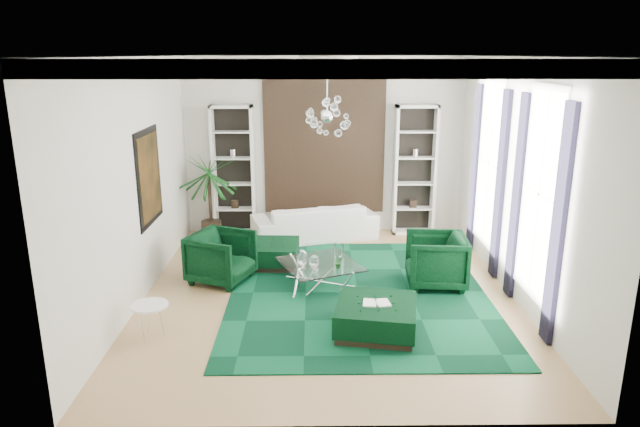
{
  "coord_description": "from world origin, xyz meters",
  "views": [
    {
      "loc": [
        -0.24,
        -8.74,
        3.84
      ],
      "look_at": [
        -0.13,
        0.5,
        1.23
      ],
      "focal_mm": 32.0,
      "sensor_mm": 36.0,
      "label": 1
    }
  ],
  "objects_px": {
    "sofa": "(314,221)",
    "armchair_right": "(436,260)",
    "ottoman_front": "(376,318)",
    "side_table": "(151,321)",
    "ottoman_side": "(272,254)",
    "armchair_left": "(221,257)",
    "palm": "(209,185)",
    "coffee_table": "(320,275)"
  },
  "relations": [
    {
      "from": "armchair_right",
      "to": "palm",
      "type": "xyz_separation_m",
      "value": [
        -4.26,
        2.61,
        0.72
      ]
    },
    {
      "from": "sofa",
      "to": "armchair_right",
      "type": "height_order",
      "value": "armchair_right"
    },
    {
      "from": "ottoman_side",
      "to": "side_table",
      "type": "relative_size",
      "value": 1.91
    },
    {
      "from": "ottoman_front",
      "to": "side_table",
      "type": "bearing_deg",
      "value": -177.74
    },
    {
      "from": "coffee_table",
      "to": "side_table",
      "type": "height_order",
      "value": "side_table"
    },
    {
      "from": "sofa",
      "to": "armchair_right",
      "type": "distance_m",
      "value": 3.3
    },
    {
      "from": "ottoman_side",
      "to": "palm",
      "type": "bearing_deg",
      "value": 130.99
    },
    {
      "from": "ottoman_side",
      "to": "ottoman_front",
      "type": "relative_size",
      "value": 0.87
    },
    {
      "from": "armchair_left",
      "to": "palm",
      "type": "relative_size",
      "value": 0.41
    },
    {
      "from": "side_table",
      "to": "armchair_right",
      "type": "bearing_deg",
      "value": 22.74
    },
    {
      "from": "sofa",
      "to": "palm",
      "type": "xyz_separation_m",
      "value": [
        -2.2,
        0.03,
        0.79
      ]
    },
    {
      "from": "coffee_table",
      "to": "side_table",
      "type": "distance_m",
      "value": 2.98
    },
    {
      "from": "sofa",
      "to": "armchair_right",
      "type": "bearing_deg",
      "value": 112.22
    },
    {
      "from": "armchair_left",
      "to": "ottoman_side",
      "type": "xyz_separation_m",
      "value": [
        0.82,
        0.78,
        -0.23
      ]
    },
    {
      "from": "sofa",
      "to": "side_table",
      "type": "relative_size",
      "value": 5.12
    },
    {
      "from": "ottoman_front",
      "to": "armchair_right",
      "type": "bearing_deg",
      "value": 54.83
    },
    {
      "from": "ottoman_front",
      "to": "side_table",
      "type": "height_order",
      "value": "side_table"
    },
    {
      "from": "ottoman_side",
      "to": "side_table",
      "type": "xyz_separation_m",
      "value": [
        -1.49,
        -2.82,
        0.03
      ]
    },
    {
      "from": "sofa",
      "to": "armchair_right",
      "type": "xyz_separation_m",
      "value": [
        2.06,
        -2.58,
        0.07
      ]
    },
    {
      "from": "armchair_left",
      "to": "ottoman_front",
      "type": "distance_m",
      "value": 3.14
    },
    {
      "from": "coffee_table",
      "to": "palm",
      "type": "relative_size",
      "value": 0.52
    },
    {
      "from": "armchair_left",
      "to": "palm",
      "type": "distance_m",
      "value": 2.57
    },
    {
      "from": "armchair_left",
      "to": "armchair_right",
      "type": "xyz_separation_m",
      "value": [
        3.67,
        -0.22,
        0.01
      ]
    },
    {
      "from": "armchair_right",
      "to": "ottoman_front",
      "type": "height_order",
      "value": "armchair_right"
    },
    {
      "from": "sofa",
      "to": "armchair_left",
      "type": "height_order",
      "value": "armchair_left"
    },
    {
      "from": "sofa",
      "to": "side_table",
      "type": "height_order",
      "value": "sofa"
    },
    {
      "from": "ottoman_front",
      "to": "ottoman_side",
      "type": "bearing_deg",
      "value": 121.67
    },
    {
      "from": "coffee_table",
      "to": "ottoman_side",
      "type": "distance_m",
      "value": 1.36
    },
    {
      "from": "sofa",
      "to": "side_table",
      "type": "xyz_separation_m",
      "value": [
        -2.29,
        -4.41,
        -0.13
      ]
    },
    {
      "from": "sofa",
      "to": "side_table",
      "type": "distance_m",
      "value": 4.97
    },
    {
      "from": "sofa",
      "to": "coffee_table",
      "type": "height_order",
      "value": "sofa"
    },
    {
      "from": "armchair_right",
      "to": "palm",
      "type": "bearing_deg",
      "value": -117.14
    },
    {
      "from": "ottoman_side",
      "to": "ottoman_front",
      "type": "bearing_deg",
      "value": -58.33
    },
    {
      "from": "ottoman_front",
      "to": "coffee_table",
      "type": "bearing_deg",
      "value": 114.74
    },
    {
      "from": "ottoman_side",
      "to": "palm",
      "type": "xyz_separation_m",
      "value": [
        -1.4,
        1.61,
        0.95
      ]
    },
    {
      "from": "armchair_left",
      "to": "sofa",
      "type": "bearing_deg",
      "value": -11.81
    },
    {
      "from": "ottoman_side",
      "to": "palm",
      "type": "distance_m",
      "value": 2.34
    },
    {
      "from": "sofa",
      "to": "ottoman_side",
      "type": "xyz_separation_m",
      "value": [
        -0.8,
        -1.58,
        -0.16
      ]
    },
    {
      "from": "armchair_left",
      "to": "palm",
      "type": "height_order",
      "value": "palm"
    },
    {
      "from": "ottoman_front",
      "to": "sofa",
      "type": "bearing_deg",
      "value": 101.38
    },
    {
      "from": "coffee_table",
      "to": "ottoman_side",
      "type": "bearing_deg",
      "value": 131.07
    },
    {
      "from": "armchair_left",
      "to": "ottoman_front",
      "type": "relative_size",
      "value": 0.88
    }
  ]
}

